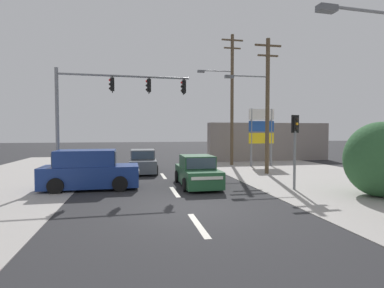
# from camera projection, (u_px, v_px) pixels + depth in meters

# --- Properties ---
(ground_plane) EXTENTS (140.00, 140.00, 0.00)m
(ground_plane) POSITION_uv_depth(u_px,v_px,m) (186.00, 208.00, 10.85)
(ground_plane) COLOR #28282B
(lane_dash_near) EXTENTS (0.20, 2.40, 0.01)m
(lane_dash_near) POSITION_uv_depth(u_px,v_px,m) (198.00, 225.00, 8.89)
(lane_dash_near) COLOR silver
(lane_dash_near) RESTS_ON ground
(lane_dash_mid) EXTENTS (0.20, 2.40, 0.01)m
(lane_dash_mid) POSITION_uv_depth(u_px,v_px,m) (175.00, 192.00, 13.79)
(lane_dash_mid) COLOR silver
(lane_dash_mid) RESTS_ON ground
(lane_dash_far) EXTENTS (0.20, 2.40, 0.01)m
(lane_dash_far) POSITION_uv_depth(u_px,v_px,m) (163.00, 176.00, 18.68)
(lane_dash_far) COLOR silver
(lane_dash_far) RESTS_ON ground
(kerb_right_verge) EXTENTS (10.00, 44.00, 0.02)m
(kerb_right_verge) POSITION_uv_depth(u_px,v_px,m) (360.00, 188.00, 14.58)
(kerb_right_verge) COLOR #A39E99
(kerb_right_verge) RESTS_ON ground
(utility_pole_midground_right) EXTENTS (3.78, 0.32, 8.80)m
(utility_pole_midground_right) POSITION_uv_depth(u_px,v_px,m) (265.00, 101.00, 19.45)
(utility_pole_midground_right) COLOR brown
(utility_pole_midground_right) RESTS_ON ground
(utility_pole_background_right) EXTENTS (3.78, 0.36, 10.68)m
(utility_pole_background_right) POSITION_uv_depth(u_px,v_px,m) (231.00, 96.00, 24.51)
(utility_pole_background_right) COLOR brown
(utility_pole_background_right) RESTS_ON ground
(traffic_signal_mast) EXTENTS (6.89, 0.51, 6.00)m
(traffic_signal_mast) POSITION_uv_depth(u_px,v_px,m) (106.00, 101.00, 15.59)
(traffic_signal_mast) COLOR slate
(traffic_signal_mast) RESTS_ON ground
(pedestal_signal_right_kerb) EXTENTS (0.44, 0.31, 3.56)m
(pedestal_signal_right_kerb) POSITION_uv_depth(u_px,v_px,m) (295.00, 139.00, 14.13)
(pedestal_signal_right_kerb) COLOR slate
(pedestal_signal_right_kerb) RESTS_ON ground
(shopping_plaza_sign) EXTENTS (2.10, 0.16, 4.60)m
(shopping_plaza_sign) POSITION_uv_depth(u_px,v_px,m) (261.00, 129.00, 23.89)
(shopping_plaza_sign) COLOR slate
(shopping_plaza_sign) RESTS_ON ground
(shopfront_wall_far) EXTENTS (12.00, 1.00, 3.60)m
(shopfront_wall_far) POSITION_uv_depth(u_px,v_px,m) (269.00, 142.00, 28.62)
(shopfront_wall_far) COLOR gray
(shopfront_wall_far) RESTS_ON ground
(sedan_kerbside_parked) EXTENTS (1.91, 4.25, 1.56)m
(sedan_kerbside_parked) POSITION_uv_depth(u_px,v_px,m) (197.00, 172.00, 15.30)
(sedan_kerbside_parked) COLOR #235633
(sedan_kerbside_parked) RESTS_ON ground
(sedan_crossing_left) EXTENTS (1.96, 4.27, 1.56)m
(sedan_crossing_left) POSITION_uv_depth(u_px,v_px,m) (143.00, 162.00, 20.31)
(sedan_crossing_left) COLOR slate
(sedan_crossing_left) RESTS_ON ground
(suv_oncoming_near) EXTENTS (4.55, 2.09, 1.90)m
(suv_oncoming_near) POSITION_uv_depth(u_px,v_px,m) (90.00, 171.00, 14.43)
(suv_oncoming_near) COLOR navy
(suv_oncoming_near) RESTS_ON ground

